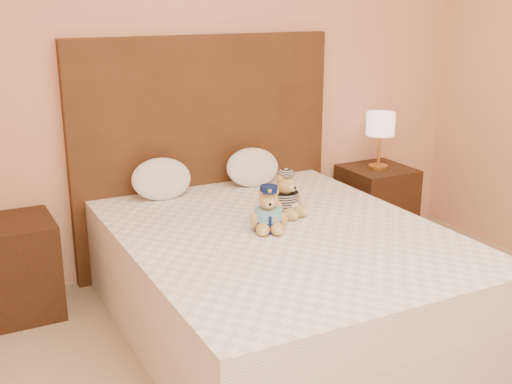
% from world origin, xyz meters
% --- Properties ---
extents(bed, '(1.60, 2.00, 0.55)m').
position_xyz_m(bed, '(0.00, 1.20, 0.28)').
color(bed, white).
rests_on(bed, ground).
extents(headboard, '(1.75, 0.08, 1.50)m').
position_xyz_m(headboard, '(0.00, 2.21, 0.75)').
color(headboard, '#4D2E17').
rests_on(headboard, ground).
extents(nightstand_left, '(0.45, 0.45, 0.55)m').
position_xyz_m(nightstand_left, '(-1.25, 2.00, 0.28)').
color(nightstand_left, '#331A10').
rests_on(nightstand_left, ground).
extents(nightstand_right, '(0.45, 0.45, 0.55)m').
position_xyz_m(nightstand_right, '(1.25, 2.00, 0.28)').
color(nightstand_right, '#331A10').
rests_on(nightstand_right, ground).
extents(lamp, '(0.20, 0.20, 0.40)m').
position_xyz_m(lamp, '(1.25, 2.00, 0.85)').
color(lamp, gold).
rests_on(lamp, nightstand_right).
extents(teddy_police, '(0.27, 0.26, 0.24)m').
position_xyz_m(teddy_police, '(-0.06, 1.23, 0.67)').
color(teddy_police, '#A68540').
rests_on(teddy_police, bed).
extents(teddy_prisoner, '(0.28, 0.27, 0.25)m').
position_xyz_m(teddy_prisoner, '(0.14, 1.40, 0.67)').
color(teddy_prisoner, '#A68540').
rests_on(teddy_prisoner, bed).
extents(pillow_left, '(0.37, 0.24, 0.26)m').
position_xyz_m(pillow_left, '(-0.36, 2.03, 0.68)').
color(pillow_left, white).
rests_on(pillow_left, bed).
extents(pillow_right, '(0.37, 0.24, 0.26)m').
position_xyz_m(pillow_right, '(0.26, 2.03, 0.68)').
color(pillow_right, white).
rests_on(pillow_right, bed).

